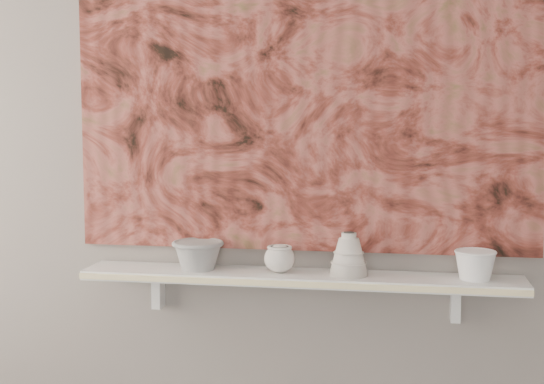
% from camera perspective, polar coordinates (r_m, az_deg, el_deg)
% --- Properties ---
extents(wall_back, '(3.60, 0.00, 3.60)m').
position_cam_1_polar(wall_back, '(2.46, 2.40, 3.96)').
color(wall_back, gray).
rests_on(wall_back, floor).
extents(shelf, '(1.40, 0.18, 0.03)m').
position_cam_1_polar(shelf, '(2.42, 2.06, -6.47)').
color(shelf, silver).
rests_on(shelf, wall_back).
extents(shelf_stripe, '(1.40, 0.01, 0.02)m').
position_cam_1_polar(shelf_stripe, '(2.33, 1.75, -6.96)').
color(shelf_stripe, beige).
rests_on(shelf_stripe, shelf).
extents(bracket_left, '(0.03, 0.06, 0.12)m').
position_cam_1_polar(bracket_left, '(2.61, -8.56, -7.31)').
color(bracket_left, silver).
rests_on(bracket_left, wall_back).
extents(bracket_right, '(0.03, 0.06, 0.12)m').
position_cam_1_polar(bracket_right, '(2.48, 13.64, -8.08)').
color(bracket_right, silver).
rests_on(bracket_right, wall_back).
extents(painting, '(1.50, 0.02, 1.10)m').
position_cam_1_polar(painting, '(2.44, 2.38, 8.40)').
color(painting, maroon).
rests_on(painting, wall_back).
extents(house_motif, '(0.09, 0.00, 0.08)m').
position_cam_1_polar(house_motif, '(2.42, 12.92, 0.98)').
color(house_motif, black).
rests_on(house_motif, painting).
extents(bowl_grey, '(0.20, 0.20, 0.10)m').
position_cam_1_polar(bowl_grey, '(2.47, -5.60, -4.72)').
color(bowl_grey, gray).
rests_on(bowl_grey, shelf).
extents(cup_cream, '(0.11, 0.11, 0.09)m').
position_cam_1_polar(cup_cream, '(2.42, 0.58, -5.04)').
color(cup_cream, beige).
rests_on(cup_cream, shelf).
extents(bell_vessel, '(0.16, 0.16, 0.14)m').
position_cam_1_polar(bell_vessel, '(2.39, 5.80, -4.65)').
color(bell_vessel, beige).
rests_on(bell_vessel, shelf).
extents(bowl_white, '(0.16, 0.16, 0.09)m').
position_cam_1_polar(bowl_white, '(2.40, 15.05, -5.31)').
color(bowl_white, white).
rests_on(bowl_white, shelf).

